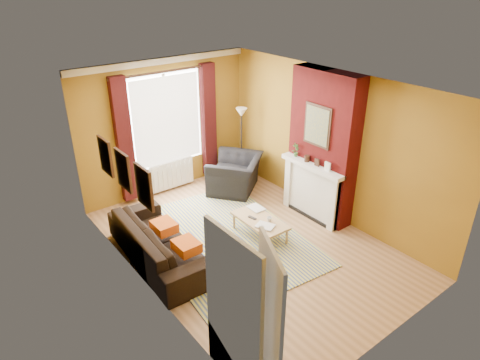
# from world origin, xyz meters

# --- Properties ---
(ground) EXTENTS (5.50, 5.50, 0.00)m
(ground) POSITION_xyz_m (0.00, 0.00, 0.00)
(ground) COLOR olive
(ground) RESTS_ON ground
(room_walls) EXTENTS (3.82, 5.54, 2.83)m
(room_walls) POSITION_xyz_m (0.64, 0.27, 1.39)
(room_walls) COLOR olive
(room_walls) RESTS_ON ground
(striped_rug) EXTENTS (2.79, 3.63, 0.02)m
(striped_rug) POSITION_xyz_m (-0.25, 0.39, 0.01)
(striped_rug) COLOR #314889
(striped_rug) RESTS_ON ground
(sofa) EXTENTS (1.04, 2.39, 0.68)m
(sofa) POSITION_xyz_m (-1.42, 0.55, 0.34)
(sofa) COLOR black
(sofa) RESTS_ON ground
(armchair) EXTENTS (1.53, 1.51, 0.75)m
(armchair) POSITION_xyz_m (1.06, 1.78, 0.38)
(armchair) COLOR black
(armchair) RESTS_ON ground
(coffee_table) EXTENTS (0.55, 1.08, 0.36)m
(coffee_table) POSITION_xyz_m (0.30, 0.06, 0.32)
(coffee_table) COLOR tan
(coffee_table) RESTS_ON ground
(wicker_stool) EXTENTS (0.46, 0.46, 0.45)m
(wicker_stool) POSITION_xyz_m (0.74, 2.14, 0.22)
(wicker_stool) COLOR olive
(wicker_stool) RESTS_ON ground
(floor_lamp) EXTENTS (0.32, 0.32, 1.68)m
(floor_lamp) POSITION_xyz_m (1.48, 2.10, 1.32)
(floor_lamp) COLOR black
(floor_lamp) RESTS_ON ground
(book_a) EXTENTS (0.33, 0.37, 0.03)m
(book_a) POSITION_xyz_m (0.11, -0.23, 0.37)
(book_a) COLOR #999999
(book_a) RESTS_ON coffee_table
(book_b) EXTENTS (0.24, 0.32, 0.02)m
(book_b) POSITION_xyz_m (0.37, 0.39, 0.37)
(book_b) COLOR #999999
(book_b) RESTS_ON coffee_table
(mug) EXTENTS (0.11, 0.11, 0.08)m
(mug) POSITION_xyz_m (0.39, -0.09, 0.40)
(mug) COLOR #999999
(mug) RESTS_ON coffee_table
(tv_remote) EXTENTS (0.08, 0.17, 0.02)m
(tv_remote) POSITION_xyz_m (0.21, 0.17, 0.37)
(tv_remote) COLOR #27272A
(tv_remote) RESTS_ON coffee_table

